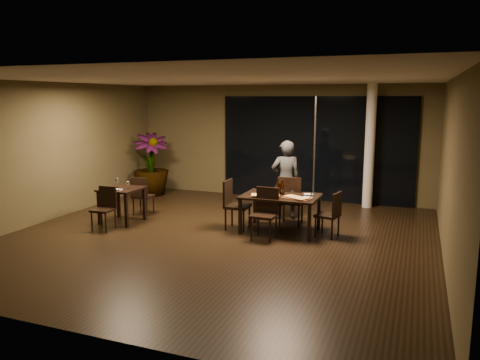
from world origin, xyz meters
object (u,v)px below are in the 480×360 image
at_px(chair_side_near, 105,206).
at_px(side_table, 122,194).
at_px(chair_main_far, 290,198).
at_px(bottle_a, 278,186).
at_px(chair_main_near, 266,210).
at_px(diner, 286,180).
at_px(chair_main_left, 233,202).
at_px(main_table, 280,199).
at_px(chair_side_far, 142,194).
at_px(bottle_c, 281,187).
at_px(bottle_b, 283,188).
at_px(potted_plant, 151,164).
at_px(chair_main_right, 331,212).

bearing_deg(chair_side_near, side_table, 87.57).
xyz_separation_m(chair_main_far, bottle_a, (-0.14, -0.45, 0.33)).
bearing_deg(chair_main_near, diner, 93.36).
height_order(chair_main_near, diner, diner).
height_order(chair_main_left, diner, diner).
distance_m(main_table, diner, 1.09).
xyz_separation_m(side_table, chair_main_left, (2.44, 0.37, -0.06)).
relative_size(chair_main_far, diner, 0.60).
relative_size(chair_main_near, chair_side_far, 1.10).
relative_size(chair_main_near, bottle_c, 3.24).
height_order(main_table, chair_side_far, chair_side_far).
height_order(diner, bottle_c, diner).
distance_m(chair_main_left, bottle_b, 1.06).
height_order(main_table, potted_plant, potted_plant).
xyz_separation_m(chair_side_far, bottle_a, (3.26, -0.10, 0.42)).
relative_size(main_table, chair_main_right, 1.68).
bearing_deg(main_table, potted_plant, 152.89).
bearing_deg(main_table, chair_main_right, -0.54).
xyz_separation_m(side_table, bottle_c, (3.38, 0.61, 0.28)).
xyz_separation_m(chair_main_near, chair_side_near, (-3.26, -0.55, -0.06)).
bearing_deg(diner, bottle_c, 76.32).
bearing_deg(side_table, chair_main_near, -0.33).
bearing_deg(chair_side_far, bottle_b, 173.38).
bearing_deg(potted_plant, bottle_b, -26.48).
bearing_deg(chair_main_right, chair_main_left, -74.81).
distance_m(chair_side_far, bottle_c, 3.34).
xyz_separation_m(side_table, chair_main_right, (4.42, 0.49, -0.13)).
xyz_separation_m(chair_main_far, diner, (-0.26, 0.54, 0.28)).
bearing_deg(diner, chair_main_left, 33.21).
height_order(chair_main_far, bottle_c, chair_main_far).
distance_m(chair_main_right, bottle_b, 1.07).
xyz_separation_m(potted_plant, bottle_a, (4.27, -2.16, 0.06)).
bearing_deg(chair_main_left, main_table, -84.32).
distance_m(side_table, bottle_b, 3.49).
relative_size(chair_main_right, bottle_a, 2.71).
bearing_deg(side_table, main_table, 8.37).
bearing_deg(chair_main_left, bottle_a, -79.73).
bearing_deg(chair_side_far, chair_main_right, 173.15).
relative_size(chair_side_far, bottle_b, 3.02).
relative_size(side_table, chair_main_near, 0.82).
height_order(side_table, bottle_c, bottle_c).
relative_size(main_table, chair_side_far, 1.69).
xyz_separation_m(chair_main_near, bottle_a, (0.07, 0.58, 0.37)).
distance_m(diner, bottle_c, 0.97).
relative_size(side_table, potted_plant, 0.47).
xyz_separation_m(chair_main_right, potted_plant, (-5.36, 2.23, 0.36)).
bearing_deg(bottle_a, side_table, -170.39).
bearing_deg(bottle_b, main_table, -127.50).
bearing_deg(chair_main_right, chair_main_near, -54.69).
height_order(chair_main_right, chair_side_near, chair_main_right).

